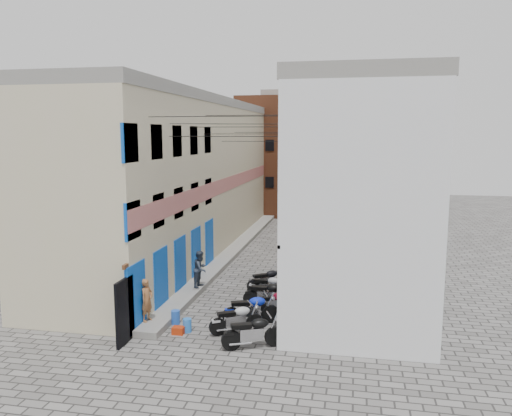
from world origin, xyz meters
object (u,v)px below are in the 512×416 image
Objects in this scene: motorcycle_g at (268,279)px; water_jug_far at (176,317)px; motorcycle_a at (253,330)px; red_crate at (178,330)px; motorcycle_f at (269,285)px; motorcycle_d at (274,301)px; motorcycle_e at (268,293)px; motorcycle_b at (237,317)px; motorcycle_c at (251,308)px; person_a at (147,300)px; water_jug_near at (187,325)px; person_b at (201,269)px.

motorcycle_g reaches higher than water_jug_far.
motorcycle_a reaches higher than red_crate.
motorcycle_f is 0.99× the size of motorcycle_g.
motorcycle_d is 0.87× the size of motorcycle_e.
motorcycle_b is 0.99m from motorcycle_c.
motorcycle_b is 4.84× the size of red_crate.
person_a is (-3.58, -1.06, 0.41)m from motorcycle_c.
motorcycle_f is at bearing 156.57° from motorcycle_c.
motorcycle_f reaches higher than water_jug_far.
motorcycle_a reaches higher than water_jug_near.
person_a is at bearing -148.45° from water_jug_far.
water_jug_near reaches higher than red_crate.
water_jug_far is (0.21, -3.74, -0.80)m from person_b.
person_b is (-2.60, 4.15, 0.49)m from motorcycle_b.
water_jug_far is at bearing -130.12° from motorcycle_b.
motorcycle_a is at bearing -34.33° from motorcycle_d.
motorcycle_c reaches higher than motorcycle_b.
motorcycle_f reaches higher than motorcycle_d.
motorcycle_c is 2.79m from water_jug_far.
person_b is at bearing 101.34° from water_jug_near.
motorcycle_c is 1.10× the size of motorcycle_g.
motorcycle_e is 2.12m from motorcycle_g.
motorcycle_c is 5.23× the size of red_crate.
motorcycle_e is at bearing -103.91° from person_b.
motorcycle_c is 1.03× the size of motorcycle_e.
motorcycle_f is 4.71× the size of red_crate.
motorcycle_e is 3.54m from person_b.
motorcycle_a is at bearing -19.02° from water_jug_near.
motorcycle_c is at bearing -61.45° from motorcycle_d.
person_a is at bearing 179.88° from person_b.
person_b is (0.65, 4.27, 0.03)m from person_a.
red_crate is at bearing -37.88° from motorcycle_e.
water_jug_far is at bearing -46.26° from person_a.
motorcycle_f is 4.75m from water_jug_near.
person_a is (-4.07, 0.98, 0.42)m from motorcycle_a.
motorcycle_c reaches higher than motorcycle_d.
person_b is at bearing -91.30° from motorcycle_f.
motorcycle_b is at bearing -36.81° from motorcycle_g.
motorcycle_g is 6.14m from person_a.
water_jug_near is at bearing 44.25° from red_crate.
motorcycle_d is 1.15× the size of person_a.
motorcycle_a is 3.19m from motorcycle_d.
motorcycle_f is 3.13m from person_b.
red_crate is at bearing -79.11° from motorcycle_c.
water_jug_far is (-2.39, 0.40, -0.32)m from motorcycle_b.
water_jug_far is at bearing -36.75° from motorcycle_f.
motorcycle_g is 5.22m from water_jug_far.
motorcycle_a reaches higher than motorcycle_f.
red_crate is (0.64, -4.62, -0.93)m from person_b.
motorcycle_b is 2.07m from red_crate.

